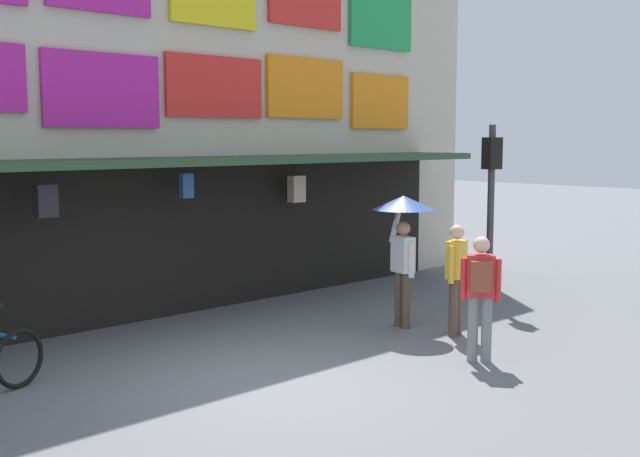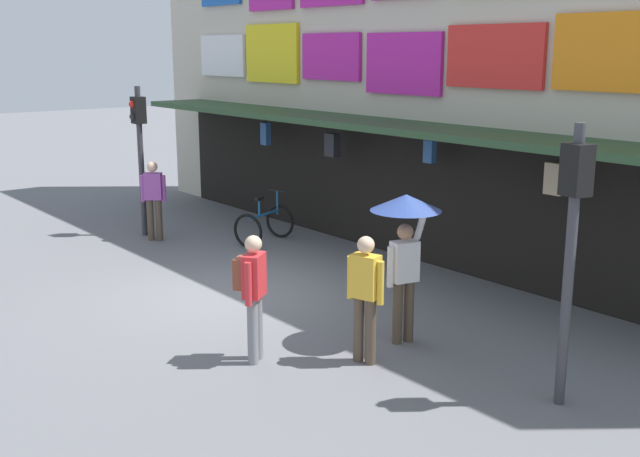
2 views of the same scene
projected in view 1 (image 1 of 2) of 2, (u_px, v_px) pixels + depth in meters
The scene contains 6 objects.
ground_plane at pixel (272, 383), 9.50m from camera, with size 80.00×80.00×0.00m, color slate.
shopfront at pixel (83, 74), 12.33m from camera, with size 18.00×2.60×8.00m.
traffic_light_far at pixel (491, 185), 13.84m from camera, with size 0.33×0.35×3.20m.
pedestrian_in_black at pixel (481, 289), 10.29m from camera, with size 0.47×0.48×1.68m.
pedestrian_in_white at pixel (456, 273), 11.72m from camera, with size 0.51×0.31×1.68m.
pedestrian_with_umbrella at pixel (403, 224), 12.14m from camera, with size 0.96×0.96×2.08m.
Camera 1 is at (-5.96, -7.07, 2.95)m, focal length 43.98 mm.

